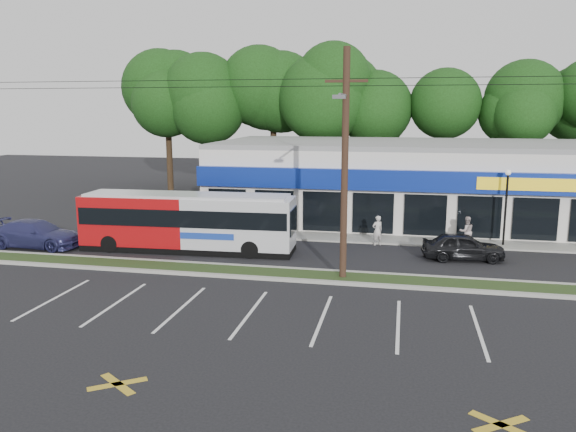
{
  "coord_description": "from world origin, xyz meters",
  "views": [
    {
      "loc": [
        5.49,
        -23.03,
        7.42
      ],
      "look_at": [
        -0.32,
        5.0,
        1.99
      ],
      "focal_mm": 35.0,
      "sensor_mm": 36.0,
      "label": 1
    }
  ],
  "objects_px": {
    "utility_pole": "(341,157)",
    "car_blue": "(36,234)",
    "metrobus": "(188,221)",
    "pedestrian_b": "(466,231)",
    "car_dark": "(463,246)",
    "lamp_post": "(506,199)",
    "car_silver": "(130,235)",
    "pedestrian_a": "(377,230)"
  },
  "relations": [
    {
      "from": "metrobus",
      "to": "pedestrian_a",
      "type": "xyz_separation_m",
      "value": [
        9.84,
        3.24,
        -0.79
      ]
    },
    {
      "from": "utility_pole",
      "to": "car_blue",
      "type": "relative_size",
      "value": 9.76
    },
    {
      "from": "lamp_post",
      "to": "utility_pole",
      "type": "bearing_deg",
      "value": -136.05
    },
    {
      "from": "utility_pole",
      "to": "car_dark",
      "type": "bearing_deg",
      "value": 38.68
    },
    {
      "from": "metrobus",
      "to": "pedestrian_b",
      "type": "bearing_deg",
      "value": 12.82
    },
    {
      "from": "lamp_post",
      "to": "metrobus",
      "type": "xyz_separation_m",
      "value": [
        -16.66,
        -4.3,
        -1.05
      ]
    },
    {
      "from": "utility_pole",
      "to": "car_silver",
      "type": "bearing_deg",
      "value": 163.37
    },
    {
      "from": "utility_pole",
      "to": "car_silver",
      "type": "relative_size",
      "value": 11.42
    },
    {
      "from": "lamp_post",
      "to": "pedestrian_b",
      "type": "xyz_separation_m",
      "value": [
        -2.0,
        -0.3,
        -1.84
      ]
    },
    {
      "from": "pedestrian_b",
      "to": "pedestrian_a",
      "type": "bearing_deg",
      "value": -5.3
    },
    {
      "from": "metrobus",
      "to": "car_blue",
      "type": "bearing_deg",
      "value": -175.68
    },
    {
      "from": "car_dark",
      "to": "car_blue",
      "type": "distance_m",
      "value": 22.74
    },
    {
      "from": "pedestrian_b",
      "to": "car_silver",
      "type": "bearing_deg",
      "value": -1.66
    },
    {
      "from": "utility_pole",
      "to": "metrobus",
      "type": "xyz_separation_m",
      "value": [
        -8.49,
        3.57,
        -3.79
      ]
    },
    {
      "from": "metrobus",
      "to": "pedestrian_b",
      "type": "distance_m",
      "value": 15.22
    },
    {
      "from": "pedestrian_a",
      "to": "car_dark",
      "type": "bearing_deg",
      "value": 121.41
    },
    {
      "from": "car_blue",
      "to": "pedestrian_b",
      "type": "distance_m",
      "value": 23.64
    },
    {
      "from": "car_dark",
      "to": "metrobus",
      "type": "bearing_deg",
      "value": 88.58
    },
    {
      "from": "car_silver",
      "to": "utility_pole",
      "type": "bearing_deg",
      "value": -103.75
    },
    {
      "from": "lamp_post",
      "to": "car_blue",
      "type": "bearing_deg",
      "value": -168.08
    },
    {
      "from": "lamp_post",
      "to": "pedestrian_a",
      "type": "distance_m",
      "value": 7.14
    },
    {
      "from": "car_dark",
      "to": "car_blue",
      "type": "xyz_separation_m",
      "value": [
        -22.65,
        -2.0,
        0.06
      ]
    },
    {
      "from": "metrobus",
      "to": "car_blue",
      "type": "relative_size",
      "value": 2.24
    },
    {
      "from": "utility_pole",
      "to": "car_blue",
      "type": "bearing_deg",
      "value": 171.36
    },
    {
      "from": "car_silver",
      "to": "pedestrian_b",
      "type": "height_order",
      "value": "pedestrian_b"
    },
    {
      "from": "car_silver",
      "to": "pedestrian_b",
      "type": "xyz_separation_m",
      "value": [
        18.0,
        4.04,
        0.11
      ]
    },
    {
      "from": "lamp_post",
      "to": "pedestrian_a",
      "type": "height_order",
      "value": "lamp_post"
    },
    {
      "from": "car_dark",
      "to": "pedestrian_b",
      "type": "distance_m",
      "value": 3.04
    },
    {
      "from": "metrobus",
      "to": "car_dark",
      "type": "xyz_separation_m",
      "value": [
        14.21,
        1.0,
        -0.94
      ]
    },
    {
      "from": "utility_pole",
      "to": "pedestrian_a",
      "type": "distance_m",
      "value": 8.31
    },
    {
      "from": "car_dark",
      "to": "pedestrian_a",
      "type": "relative_size",
      "value": 2.4
    },
    {
      "from": "utility_pole",
      "to": "car_blue",
      "type": "distance_m",
      "value": 17.76
    },
    {
      "from": "car_dark",
      "to": "car_silver",
      "type": "relative_size",
      "value": 0.92
    },
    {
      "from": "utility_pole",
      "to": "pedestrian_b",
      "type": "bearing_deg",
      "value": 50.84
    },
    {
      "from": "utility_pole",
      "to": "car_dark",
      "type": "xyz_separation_m",
      "value": [
        5.71,
        4.57,
        -4.73
      ]
    },
    {
      "from": "car_blue",
      "to": "metrobus",
      "type": "bearing_deg",
      "value": -81.59
    },
    {
      "from": "utility_pole",
      "to": "lamp_post",
      "type": "distance_m",
      "value": 11.67
    },
    {
      "from": "car_dark",
      "to": "car_silver",
      "type": "height_order",
      "value": "car_silver"
    },
    {
      "from": "car_dark",
      "to": "car_blue",
      "type": "height_order",
      "value": "car_blue"
    },
    {
      "from": "car_silver",
      "to": "pedestrian_b",
      "type": "distance_m",
      "value": 18.45
    },
    {
      "from": "car_silver",
      "to": "pedestrian_a",
      "type": "xyz_separation_m",
      "value": [
        13.18,
        3.28,
        0.12
      ]
    },
    {
      "from": "pedestrian_b",
      "to": "metrobus",
      "type": "bearing_deg",
      "value": 0.95
    }
  ]
}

